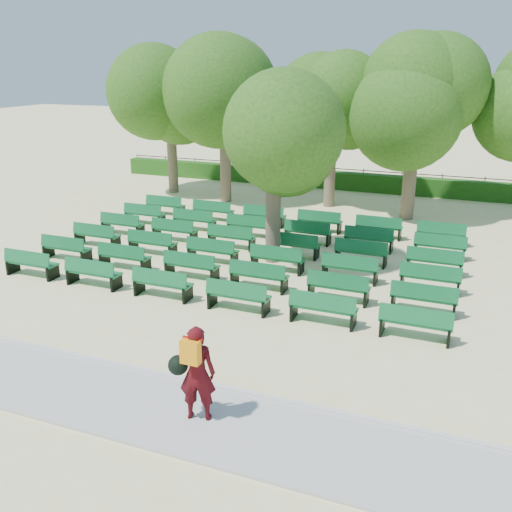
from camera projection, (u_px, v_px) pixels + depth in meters
The scene contains 9 objects.
ground at pixel (239, 276), 18.09m from camera, with size 120.00×120.00×0.00m, color beige.
paving at pixel (94, 394), 11.57m from camera, with size 30.00×2.20×0.06m, color #B6B6B1.
curb at pixel (127, 367), 12.57m from camera, with size 30.00×0.12×0.10m, color silver.
hedge at pixel (343, 181), 30.26m from camera, with size 26.00×0.70×0.90m, color #205415.
fence at pixel (344, 188), 30.75m from camera, with size 26.00×0.10×1.02m, color black, non-canonical shape.
tree_line at pixel (322, 206), 26.88m from camera, with size 21.80×6.80×7.04m, color #305D19, non-canonical shape.
bench_array at pixel (254, 256), 19.60m from camera, with size 1.78×0.65×1.10m.
tree_among at pixel (274, 145), 18.20m from camera, with size 4.05×4.05×5.77m.
person at pixel (195, 372), 10.46m from camera, with size 0.94×0.63×1.89m.
Camera 1 is at (6.76, -15.52, 6.43)m, focal length 40.00 mm.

